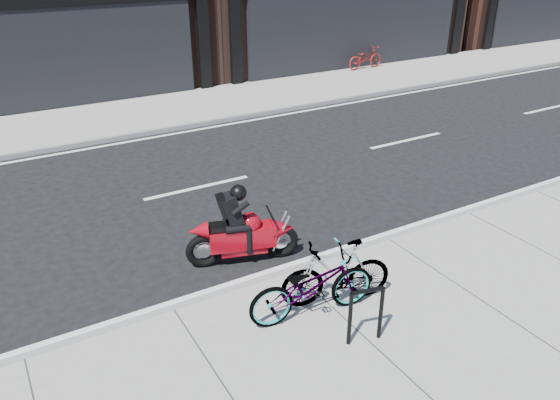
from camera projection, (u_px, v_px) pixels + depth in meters
ground at (238, 226)px, 10.34m from camera, size 120.00×120.00×0.00m
sidewalk_near at (425, 398)px, 6.43m from camera, size 60.00×6.00×0.13m
sidewalk_far at (124, 116)px, 16.33m from camera, size 60.00×3.50×0.13m
bike_rack at (366, 311)px, 7.03m from camera, size 0.48×0.16×0.82m
bicycle_front at (312, 286)px, 7.52m from camera, size 1.94×0.89×0.98m
bicycle_rear at (336, 273)px, 7.80m from camera, size 1.71×0.89×0.99m
motorcycle at (247, 231)px, 9.00m from camera, size 1.87×0.86×1.43m
bicycle_far at (365, 58)px, 21.63m from camera, size 1.67×0.66×0.86m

